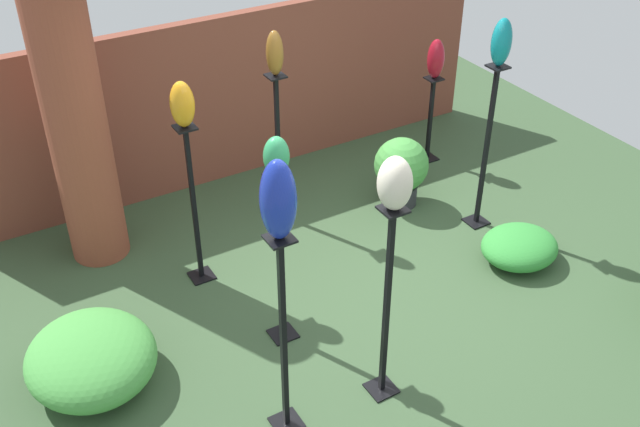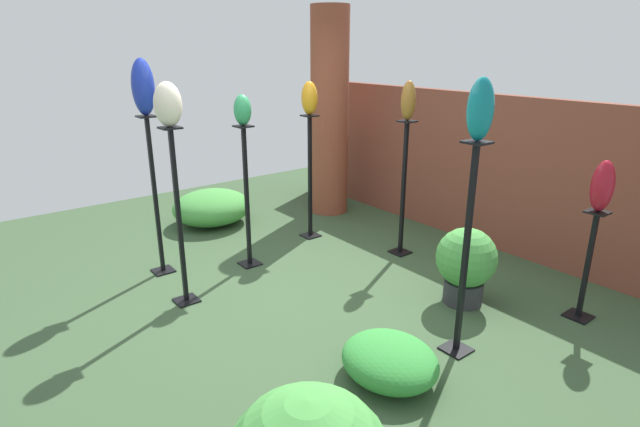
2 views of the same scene
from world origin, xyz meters
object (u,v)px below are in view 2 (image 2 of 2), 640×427
at_px(pedestal_bronze, 403,194).
at_px(pedestal_cobalt, 156,203).
at_px(pedestal_ruby, 587,271).
at_px(art_vase_teal, 480,109).
at_px(art_vase_ivory, 168,104).
at_px(potted_plant_near_pillar, 466,262).
at_px(pedestal_amber, 310,182).
at_px(brick_pillar, 330,114).
at_px(pedestal_ivory, 179,225).
at_px(art_vase_cobalt, 143,87).
at_px(art_vase_ruby, 602,186).
at_px(pedestal_teal, 465,260).
at_px(art_vase_amber, 309,98).
at_px(art_vase_jade, 242,110).
at_px(art_vase_bronze, 408,101).
at_px(pedestal_jade, 247,203).

bearing_deg(pedestal_bronze, pedestal_cobalt, -117.02).
xyz_separation_m(pedestal_cobalt, pedestal_ruby, (3.06, 2.44, -0.31)).
distance_m(pedestal_ruby, art_vase_teal, 1.87).
relative_size(art_vase_ivory, potted_plant_near_pillar, 0.51).
bearing_deg(pedestal_bronze, pedestal_ruby, 5.23).
bearing_deg(pedestal_amber, pedestal_ruby, 12.58).
relative_size(brick_pillar, pedestal_ivory, 1.70).
bearing_deg(art_vase_cobalt, art_vase_teal, 24.20).
distance_m(brick_pillar, art_vase_teal, 3.54).
xyz_separation_m(pedestal_ruby, art_vase_ruby, (0.00, -0.00, 0.73)).
distance_m(pedestal_teal, potted_plant_near_pillar, 0.87).
bearing_deg(art_vase_amber, pedestal_amber, 0.00).
bearing_deg(art_vase_ivory, art_vase_ruby, 47.33).
distance_m(pedestal_bronze, art_vase_cobalt, 2.80).
bearing_deg(art_vase_ruby, art_vase_amber, -167.42).
relative_size(pedestal_amber, art_vase_jade, 4.95).
relative_size(art_vase_ruby, art_vase_ivory, 1.16).
height_order(art_vase_teal, art_vase_jade, art_vase_teal).
xyz_separation_m(art_vase_cobalt, art_vase_bronze, (1.16, 2.27, -0.17)).
height_order(art_vase_cobalt, art_vase_jade, art_vase_cobalt).
bearing_deg(art_vase_bronze, pedestal_cobalt, -117.02).
bearing_deg(potted_plant_near_pillar, pedestal_bronze, 160.99).
bearing_deg(art_vase_ruby, pedestal_amber, -167.42).
bearing_deg(pedestal_teal, art_vase_cobalt, -155.80).
xyz_separation_m(art_vase_ruby, art_vase_jade, (-2.66, -1.65, 0.45)).
bearing_deg(art_vase_teal, pedestal_ivory, -146.83).
relative_size(pedestal_ruby, pedestal_amber, 0.65).
height_order(pedestal_amber, art_vase_jade, art_vase_jade).
bearing_deg(pedestal_ivory, art_vase_ivory, -135.00).
height_order(art_vase_bronze, potted_plant_near_pillar, art_vase_bronze).
xyz_separation_m(pedestal_teal, art_vase_ruby, (0.34, 1.22, 0.41)).
distance_m(art_vase_bronze, art_vase_amber, 1.13).
relative_size(pedestal_ruby, potted_plant_near_pillar, 1.36).
bearing_deg(art_vase_jade, art_vase_ruby, 31.82).
xyz_separation_m(pedestal_jade, pedestal_amber, (-0.26, 1.00, -0.00)).
bearing_deg(pedestal_amber, potted_plant_near_pillar, 2.43).
bearing_deg(art_vase_bronze, art_vase_ruby, 5.23).
bearing_deg(pedestal_ivory, art_vase_cobalt, 174.40).
xyz_separation_m(art_vase_jade, potted_plant_near_pillar, (1.89, 1.09, -1.22)).
relative_size(brick_pillar, art_vase_cobalt, 5.23).
bearing_deg(pedestal_ruby, art_vase_bronze, -174.77).
bearing_deg(art_vase_teal, pedestal_bronze, 146.29).
distance_m(art_vase_teal, art_vase_jade, 2.38).
xyz_separation_m(pedestal_bronze, pedestal_amber, (-1.03, -0.48, -0.01)).
distance_m(art_vase_cobalt, art_vase_ruby, 3.97).
bearing_deg(art_vase_teal, potted_plant_near_pillar, 123.74).
xyz_separation_m(pedestal_amber, potted_plant_near_pillar, (2.15, 0.09, -0.29)).
bearing_deg(art_vase_teal, art_vase_cobalt, -155.80).
bearing_deg(pedestal_cobalt, pedestal_amber, 85.86).
bearing_deg(potted_plant_near_pillar, art_vase_ruby, 36.01).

